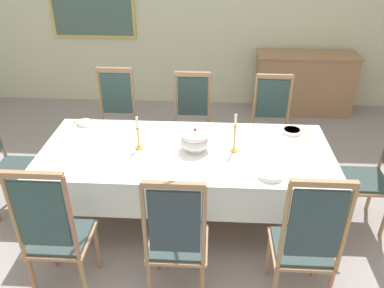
{
  "coord_description": "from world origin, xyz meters",
  "views": [
    {
      "loc": [
        0.22,
        -2.81,
        2.53
      ],
      "look_at": [
        0.05,
        0.23,
        0.78
      ],
      "focal_mm": 36.05,
      "sensor_mm": 36.0,
      "label": 1
    }
  ],
  "objects": [
    {
      "name": "chair_north_b",
      "position": [
        -0.0,
        1.11,
        0.57
      ],
      "size": [
        0.44,
        0.42,
        1.11
      ],
      "rotation": [
        0.0,
        0.0,
        3.14
      ],
      "color": "#96674B",
      "rests_on": "ground"
    },
    {
      "name": "bowl_near_left",
      "position": [
        1.0,
        0.54,
        0.78
      ],
      "size": [
        0.19,
        0.19,
        0.04
      ],
      "color": "white",
      "rests_on": "tablecloth"
    },
    {
      "name": "bowl_near_right",
      "position": [
        -1.06,
        0.61,
        0.78
      ],
      "size": [
        0.15,
        0.15,
        0.04
      ],
      "color": "white",
      "rests_on": "tablecloth"
    },
    {
      "name": "tablecloth",
      "position": [
        0.0,
        0.16,
        0.67
      ],
      "size": [
        2.61,
        1.11,
        0.35
      ],
      "color": "white",
      "rests_on": "dining_table"
    },
    {
      "name": "chair_south_c",
      "position": [
        0.9,
        -0.8,
        0.6
      ],
      "size": [
        0.44,
        0.42,
        1.21
      ],
      "color": "#A0784A",
      "rests_on": "ground"
    },
    {
      "name": "chair_head_west",
      "position": [
        -1.71,
        0.16,
        0.61
      ],
      "size": [
        0.42,
        0.44,
        1.22
      ],
      "rotation": [
        0.0,
        0.0,
        -1.57
      ],
      "color": "#9D7B4A",
      "rests_on": "ground"
    },
    {
      "name": "spoon_primary",
      "position": [
        1.12,
        0.57,
        0.76
      ],
      "size": [
        0.06,
        0.17,
        0.01
      ],
      "rotation": [
        0.0,
        0.0,
        0.27
      ],
      "color": "gold",
      "rests_on": "tablecloth"
    },
    {
      "name": "spoon_secondary",
      "position": [
        -1.17,
        0.63,
        0.76
      ],
      "size": [
        0.03,
        0.18,
        0.01
      ],
      "rotation": [
        0.0,
        0.0,
        0.06
      ],
      "color": "gold",
      "rests_on": "tablecloth"
    },
    {
      "name": "sideboard",
      "position": [
        1.58,
        2.68,
        0.45
      ],
      "size": [
        1.44,
        0.48,
        0.9
      ],
      "rotation": [
        0.0,
        0.0,
        3.14
      ],
      "color": "#99714F",
      "rests_on": "ground"
    },
    {
      "name": "candlestick_west",
      "position": [
        -0.43,
        0.16,
        0.88
      ],
      "size": [
        0.07,
        0.07,
        0.31
      ],
      "color": "gold",
      "rests_on": "tablecloth"
    },
    {
      "name": "chair_north_a",
      "position": [
        -0.87,
        1.12,
        0.58
      ],
      "size": [
        0.44,
        0.42,
        1.14
      ],
      "rotation": [
        0.0,
        0.0,
        3.14
      ],
      "color": "#966854",
      "rests_on": "ground"
    },
    {
      "name": "chair_head_east",
      "position": [
        1.71,
        0.16,
        0.61
      ],
      "size": [
        0.42,
        0.44,
        1.22
      ],
      "rotation": [
        0.0,
        0.0,
        1.57
      ],
      "color": "#91784C",
      "rests_on": "ground"
    },
    {
      "name": "chair_north_c",
      "position": [
        0.9,
        1.11,
        0.57
      ],
      "size": [
        0.44,
        0.42,
        1.1
      ],
      "rotation": [
        0.0,
        0.0,
        3.14
      ],
      "color": "#936957",
      "rests_on": "ground"
    },
    {
      "name": "chair_south_b",
      "position": [
        -0.0,
        -0.79,
        0.59
      ],
      "size": [
        0.44,
        0.42,
        1.16
      ],
      "color": "#957359",
      "rests_on": "ground"
    },
    {
      "name": "candlestick_east",
      "position": [
        0.43,
        0.16,
        0.9
      ],
      "size": [
        0.07,
        0.07,
        0.36
      ],
      "color": "gold",
      "rests_on": "tablecloth"
    },
    {
      "name": "chair_south_a",
      "position": [
        -0.87,
        -0.8,
        0.6
      ],
      "size": [
        0.44,
        0.42,
        1.21
      ],
      "color": "#976756",
      "rests_on": "ground"
    },
    {
      "name": "ground",
      "position": [
        0.0,
        0.0,
        -0.02
      ],
      "size": [
        7.27,
        5.92,
        0.04
      ],
      "primitive_type": "cube",
      "color": "gray"
    },
    {
      "name": "dining_table",
      "position": [
        0.0,
        0.16,
        0.68
      ],
      "size": [
        2.59,
        1.09,
        0.75
      ],
      "color": "#A27A59",
      "rests_on": "ground"
    },
    {
      "name": "soup_tureen",
      "position": [
        0.08,
        0.16,
        0.86
      ],
      "size": [
        0.27,
        0.27,
        0.22
      ],
      "color": "white",
      "rests_on": "tablecloth"
    },
    {
      "name": "bowl_far_left",
      "position": [
        0.71,
        -0.23,
        0.78
      ],
      "size": [
        0.2,
        0.2,
        0.04
      ],
      "color": "white",
      "rests_on": "tablecloth"
    }
  ]
}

